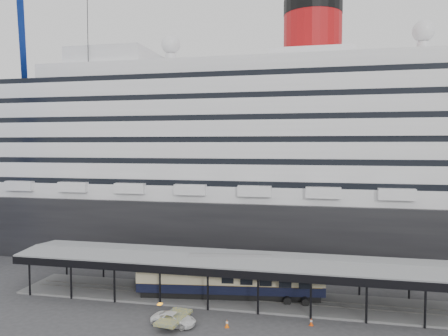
{
  "coord_description": "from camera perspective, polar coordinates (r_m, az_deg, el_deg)",
  "views": [
    {
      "loc": [
        9.4,
        -46.55,
        18.85
      ],
      "look_at": [
        -2.55,
        8.0,
        15.92
      ],
      "focal_mm": 35.0,
      "sensor_mm": 36.0,
      "label": 1
    }
  ],
  "objects": [
    {
      "name": "traffic_cone_right",
      "position": [
        49.2,
        11.32,
        -19.09
      ],
      "size": [
        0.53,
        0.53,
        0.79
      ],
      "rotation": [
        0.0,
        0.0,
        -0.39
      ],
      "color": "#DB460C",
      "rests_on": "ground"
    },
    {
      "name": "ground",
      "position": [
        51.09,
        0.92,
        -18.65
      ],
      "size": [
        200.0,
        200.0,
        0.0
      ],
      "primitive_type": "plane",
      "color": "#343436",
      "rests_on": "ground"
    },
    {
      "name": "traffic_cone_mid",
      "position": [
        47.9,
        0.39,
        -19.63
      ],
      "size": [
        0.55,
        0.55,
        0.84
      ],
      "rotation": [
        0.0,
        0.0,
        0.33
      ],
      "color": "orange",
      "rests_on": "ground"
    },
    {
      "name": "platform_canopy",
      "position": [
        54.93,
        1.99,
        -14.47
      ],
      "size": [
        56.0,
        9.18,
        5.3
      ],
      "color": "slate",
      "rests_on": "ground"
    },
    {
      "name": "port_truck",
      "position": [
        48.58,
        -6.57,
        -19.01
      ],
      "size": [
        4.97,
        2.77,
        1.31
      ],
      "primitive_type": "imported",
      "rotation": [
        0.0,
        0.0,
        1.44
      ],
      "color": "white",
      "rests_on": "ground"
    },
    {
      "name": "traffic_cone_left",
      "position": [
        51.05,
        -7.26,
        -18.27
      ],
      "size": [
        0.46,
        0.46,
        0.71
      ],
      "rotation": [
        0.0,
        0.0,
        -0.32
      ],
      "color": "#E65B0C",
      "rests_on": "ground"
    },
    {
      "name": "pullman_carriage",
      "position": [
        55.03,
        0.79,
        -14.06
      ],
      "size": [
        22.94,
        5.92,
        22.33
      ],
      "rotation": [
        0.0,
        0.0,
        0.13
      ],
      "color": "black",
      "rests_on": "ground"
    },
    {
      "name": "cruise_ship",
      "position": [
        79.1,
        5.57,
        2.62
      ],
      "size": [
        130.0,
        30.0,
        43.9
      ],
      "color": "black",
      "rests_on": "ground"
    }
  ]
}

